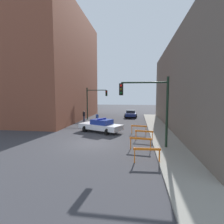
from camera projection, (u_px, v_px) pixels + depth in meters
ground_plane at (91, 144)px, 14.37m from camera, size 120.00×120.00×0.00m
sidewalk_right at (169, 146)px, 13.48m from camera, size 2.40×44.00×0.12m
building_corner_left at (43, 68)px, 29.06m from camera, size 14.00×20.00×17.16m
building_right at (223, 85)px, 19.85m from camera, size 12.00×28.00×10.22m
traffic_light_near at (151, 101)px, 12.93m from camera, size 3.64×0.35×5.20m
traffic_light_far at (94, 99)px, 28.30m from camera, size 3.44×0.35×5.20m
police_car at (101, 125)px, 18.86m from camera, size 5.04×3.63×1.52m
parked_car_near at (131, 114)px, 31.64m from camera, size 2.38×4.36×1.31m
pedestrian_crossing at (97, 119)px, 23.11m from camera, size 0.47×0.47×1.66m
pedestrian_corner at (84, 116)px, 26.45m from camera, size 0.50×0.50×1.66m
barrier_front at (147, 153)px, 10.24m from camera, size 1.60×0.26×0.90m
barrier_mid at (141, 141)px, 12.74m from camera, size 1.59×0.34×0.90m
barrier_back at (144, 134)px, 15.33m from camera, size 1.59×0.40×0.90m
barrier_corner at (139, 128)px, 17.93m from camera, size 1.59×0.35×0.90m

